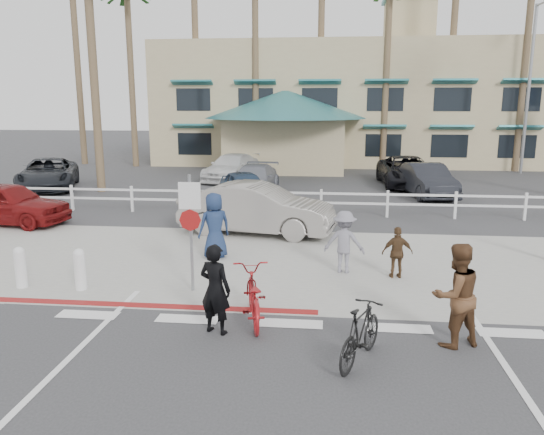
# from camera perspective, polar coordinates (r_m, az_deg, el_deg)

# --- Properties ---
(ground) EXTENTS (140.00, 140.00, 0.00)m
(ground) POSITION_cam_1_polar(r_m,az_deg,el_deg) (9.66, 1.78, -12.83)
(ground) COLOR #333335
(bike_path) EXTENTS (12.00, 16.00, 0.01)m
(bike_path) POSITION_cam_1_polar(r_m,az_deg,el_deg) (7.89, 0.61, -18.93)
(bike_path) COLOR #333335
(bike_path) RESTS_ON ground
(sidewalk_plaza) EXTENTS (22.00, 7.00, 0.01)m
(sidewalk_plaza) POSITION_cam_1_polar(r_m,az_deg,el_deg) (13.86, 3.20, -4.93)
(sidewalk_plaza) COLOR gray
(sidewalk_plaza) RESTS_ON ground
(cross_street) EXTENTS (40.00, 5.00, 0.01)m
(cross_street) POSITION_cam_1_polar(r_m,az_deg,el_deg) (17.71, 3.88, -1.14)
(cross_street) COLOR #333335
(cross_street) RESTS_ON ground
(parking_lot) EXTENTS (50.00, 16.00, 0.01)m
(parking_lot) POSITION_cam_1_polar(r_m,az_deg,el_deg) (27.04, 4.69, 3.49)
(parking_lot) COLOR #333335
(parking_lot) RESTS_ON ground
(curb_red) EXTENTS (7.00, 0.25, 0.02)m
(curb_red) POSITION_cam_1_polar(r_m,az_deg,el_deg) (11.33, -13.24, -9.21)
(curb_red) COLOR maroon
(curb_red) RESTS_ON ground
(rail_fence) EXTENTS (29.40, 0.16, 1.00)m
(rail_fence) POSITION_cam_1_polar(r_m,az_deg,el_deg) (19.56, 5.60, 1.59)
(rail_fence) COLOR silver
(rail_fence) RESTS_ON ground
(building) EXTENTS (28.00, 16.00, 11.30)m
(building) POSITION_cam_1_polar(r_m,az_deg,el_deg) (39.78, 8.33, 14.34)
(building) COLOR tan
(building) RESTS_ON ground
(sign_post) EXTENTS (0.50, 0.10, 2.90)m
(sign_post) POSITION_cam_1_polar(r_m,az_deg,el_deg) (11.62, -8.71, -1.05)
(sign_post) COLOR gray
(sign_post) RESTS_ON ground
(bollard_0) EXTENTS (0.26, 0.26, 0.95)m
(bollard_0) POSITION_cam_1_polar(r_m,az_deg,el_deg) (12.56, -19.95, -5.26)
(bollard_0) COLOR silver
(bollard_0) RESTS_ON ground
(bollard_1) EXTENTS (0.26, 0.26, 0.95)m
(bollard_1) POSITION_cam_1_polar(r_m,az_deg,el_deg) (13.22, -25.44, -4.86)
(bollard_1) COLOR silver
(bollard_1) RESTS_ON ground
(streetlight_1) EXTENTS (0.60, 2.00, 9.50)m
(streetlight_1) POSITION_cam_1_polar(r_m,az_deg,el_deg) (34.65, 25.87, 12.12)
(streetlight_1) COLOR gray
(streetlight_1) RESTS_ON ground
(palm_0) EXTENTS (4.00, 4.00, 15.00)m
(palm_0) POSITION_cam_1_polar(r_m,az_deg,el_deg) (38.66, -20.29, 16.56)
(palm_0) COLOR #1A451A
(palm_0) RESTS_ON ground
(palm_1) EXTENTS (4.00, 4.00, 13.00)m
(palm_1) POSITION_cam_1_polar(r_m,az_deg,el_deg) (36.10, -14.97, 15.65)
(palm_1) COLOR #1A451A
(palm_1) RESTS_ON ground
(palm_2) EXTENTS (4.00, 4.00, 16.00)m
(palm_2) POSITION_cam_1_polar(r_m,az_deg,el_deg) (36.00, -8.24, 18.34)
(palm_2) COLOR #1A451A
(palm_2) RESTS_ON ground
(palm_3) EXTENTS (4.00, 4.00, 14.00)m
(palm_3) POSITION_cam_1_polar(r_m,az_deg,el_deg) (34.17, -1.80, 17.10)
(palm_3) COLOR #1A451A
(palm_3) RESTS_ON ground
(palm_4) EXTENTS (4.00, 4.00, 15.00)m
(palm_4) POSITION_cam_1_polar(r_m,az_deg,el_deg) (34.90, 5.28, 17.78)
(palm_4) COLOR #1A451A
(palm_4) RESTS_ON ground
(palm_5) EXTENTS (4.00, 4.00, 13.00)m
(palm_5) POSITION_cam_1_polar(r_m,az_deg,el_deg) (33.98, 12.25, 16.02)
(palm_5) COLOR #1A451A
(palm_5) RESTS_ON ground
(palm_6) EXTENTS (4.00, 4.00, 17.00)m
(palm_6) POSITION_cam_1_polar(r_m,az_deg,el_deg) (35.77, 18.97, 18.67)
(palm_6) COLOR #1A451A
(palm_6) RESTS_ON ground
(palm_7) EXTENTS (4.00, 4.00, 14.00)m
(palm_7) POSITION_cam_1_polar(r_m,az_deg,el_deg) (35.71, 25.67, 15.74)
(palm_7) COLOR #1A451A
(palm_7) RESTS_ON ground
(palm_10) EXTENTS (4.00, 4.00, 12.00)m
(palm_10) POSITION_cam_1_polar(r_m,az_deg,el_deg) (26.07, -18.73, 15.80)
(palm_10) COLOR #1A451A
(palm_10) RESTS_ON ground
(bike_red) EXTENTS (1.09, 2.05, 1.02)m
(bike_red) POSITION_cam_1_polar(r_m,az_deg,el_deg) (10.15, -2.09, -8.41)
(bike_red) COLOR maroon
(bike_red) RESTS_ON ground
(rider_red) EXTENTS (0.71, 0.58, 1.67)m
(rider_red) POSITION_cam_1_polar(r_m,az_deg,el_deg) (9.60, -6.12, -7.67)
(rider_red) COLOR black
(rider_red) RESTS_ON ground
(bike_black) EXTENTS (1.11, 1.68, 0.99)m
(bike_black) POSITION_cam_1_polar(r_m,az_deg,el_deg) (8.75, 9.49, -12.23)
(bike_black) COLOR black
(bike_black) RESTS_ON ground
(rider_black) EXTENTS (1.08, 0.98, 1.82)m
(rider_black) POSITION_cam_1_polar(r_m,az_deg,el_deg) (9.57, 19.16, -7.90)
(rider_black) COLOR brown
(rider_black) RESTS_ON ground
(pedestrian_a) EXTENTS (1.07, 0.72, 1.54)m
(pedestrian_a) POSITION_cam_1_polar(r_m,az_deg,el_deg) (13.04, 7.78, -2.63)
(pedestrian_a) COLOR slate
(pedestrian_a) RESTS_ON ground
(pedestrian_child) EXTENTS (0.76, 0.38, 1.25)m
(pedestrian_child) POSITION_cam_1_polar(r_m,az_deg,el_deg) (12.89, 13.33, -3.71)
(pedestrian_child) COLOR #4A321D
(pedestrian_child) RESTS_ON ground
(pedestrian_b) EXTENTS (1.04, 0.95, 1.78)m
(pedestrian_b) POSITION_cam_1_polar(r_m,az_deg,el_deg) (14.18, -6.21, -0.88)
(pedestrian_b) COLOR #1A2A4D
(pedestrian_b) RESTS_ON ground
(car_white_sedan) EXTENTS (5.11, 2.54, 1.61)m
(car_white_sedan) POSITION_cam_1_polar(r_m,az_deg,el_deg) (16.80, -1.60, 0.95)
(car_white_sedan) COLOR gray
(car_white_sedan) RESTS_ON ground
(car_red_compact) EXTENTS (4.49, 2.28, 1.46)m
(car_red_compact) POSITION_cam_1_polar(r_m,az_deg,el_deg) (20.28, -26.62, 1.39)
(car_red_compact) COLOR maroon
(car_red_compact) RESTS_ON ground
(lot_car_0) EXTENTS (4.29, 5.90, 1.49)m
(lot_car_0) POSITION_cam_1_polar(r_m,az_deg,el_deg) (27.76, -22.93, 4.34)
(lot_car_0) COLOR black
(lot_car_0) RESTS_ON ground
(lot_car_1) EXTENTS (2.15, 4.63, 1.31)m
(lot_car_1) POSITION_cam_1_polar(r_m,az_deg,el_deg) (24.28, -1.96, 4.08)
(lot_car_1) COLOR slate
(lot_car_1) RESTS_ON ground
(lot_car_2) EXTENTS (3.00, 4.16, 1.31)m
(lot_car_2) POSITION_cam_1_polar(r_m,az_deg,el_deg) (22.09, -2.93, 3.27)
(lot_car_2) COLOR #20334D
(lot_car_2) RESTS_ON ground
(lot_car_3) EXTENTS (2.21, 4.61, 1.46)m
(lot_car_3) POSITION_cam_1_polar(r_m,az_deg,el_deg) (24.55, 16.31, 3.86)
(lot_car_3) COLOR black
(lot_car_3) RESTS_ON ground
(lot_car_4) EXTENTS (2.98, 5.09, 1.38)m
(lot_car_4) POSITION_cam_1_polar(r_m,az_deg,el_deg) (28.73, -4.36, 5.39)
(lot_car_4) COLOR silver
(lot_car_4) RESTS_ON ground
(lot_car_5) EXTENTS (2.68, 5.43, 1.48)m
(lot_car_5) POSITION_cam_1_polar(r_m,az_deg,el_deg) (27.39, 14.29, 4.82)
(lot_car_5) COLOR black
(lot_car_5) RESTS_ON ground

